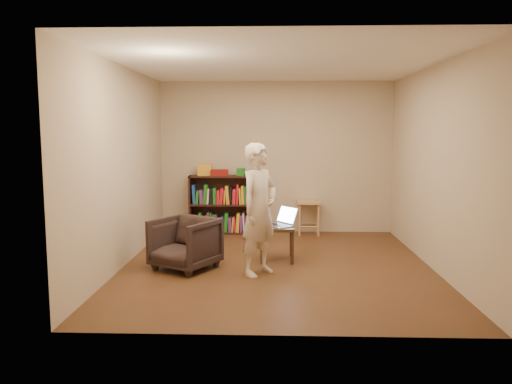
{
  "coord_description": "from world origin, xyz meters",
  "views": [
    {
      "loc": [
        -0.05,
        -6.39,
        1.77
      ],
      "look_at": [
        -0.28,
        0.35,
        0.93
      ],
      "focal_mm": 35.0,
      "sensor_mm": 36.0,
      "label": 1
    }
  ],
  "objects_px": {
    "bookshelf": "(225,208)",
    "laptop": "(281,221)",
    "armchair": "(185,243)",
    "stool": "(309,207)",
    "person": "(259,210)",
    "side_table": "(277,232)"
  },
  "relations": [
    {
      "from": "side_table",
      "to": "bookshelf",
      "type": "bearing_deg",
      "value": 116.28
    },
    {
      "from": "bookshelf",
      "to": "side_table",
      "type": "bearing_deg",
      "value": -63.72
    },
    {
      "from": "person",
      "to": "armchair",
      "type": "bearing_deg",
      "value": 115.31
    },
    {
      "from": "stool",
      "to": "person",
      "type": "relative_size",
      "value": 0.36
    },
    {
      "from": "armchair",
      "to": "side_table",
      "type": "relative_size",
      "value": 1.54
    },
    {
      "from": "laptop",
      "to": "stool",
      "type": "bearing_deg",
      "value": 124.37
    },
    {
      "from": "armchair",
      "to": "laptop",
      "type": "xyz_separation_m",
      "value": [
        1.24,
        0.5,
        0.2
      ]
    },
    {
      "from": "bookshelf",
      "to": "person",
      "type": "bearing_deg",
      "value": -74.91
    },
    {
      "from": "side_table",
      "to": "person",
      "type": "xyz_separation_m",
      "value": [
        -0.23,
        -0.67,
        0.41
      ]
    },
    {
      "from": "bookshelf",
      "to": "side_table",
      "type": "xyz_separation_m",
      "value": [
        0.89,
        -1.81,
        -0.05
      ]
    },
    {
      "from": "armchair",
      "to": "person",
      "type": "relative_size",
      "value": 0.45
    },
    {
      "from": "bookshelf",
      "to": "side_table",
      "type": "height_order",
      "value": "bookshelf"
    },
    {
      "from": "bookshelf",
      "to": "laptop",
      "type": "height_order",
      "value": "bookshelf"
    },
    {
      "from": "laptop",
      "to": "armchair",
      "type": "bearing_deg",
      "value": -107.29
    },
    {
      "from": "bookshelf",
      "to": "stool",
      "type": "height_order",
      "value": "bookshelf"
    },
    {
      "from": "stool",
      "to": "side_table",
      "type": "bearing_deg",
      "value": -107.48
    },
    {
      "from": "stool",
      "to": "bookshelf",
      "type": "bearing_deg",
      "value": 177.46
    },
    {
      "from": "laptop",
      "to": "person",
      "type": "distance_m",
      "value": 0.81
    },
    {
      "from": "bookshelf",
      "to": "side_table",
      "type": "distance_m",
      "value": 2.02
    },
    {
      "from": "side_table",
      "to": "laptop",
      "type": "bearing_deg",
      "value": 37.68
    },
    {
      "from": "armchair",
      "to": "bookshelf",
      "type": "bearing_deg",
      "value": 112.83
    },
    {
      "from": "stool",
      "to": "armchair",
      "type": "xyz_separation_m",
      "value": [
        -1.73,
        -2.21,
        -0.14
      ]
    }
  ]
}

